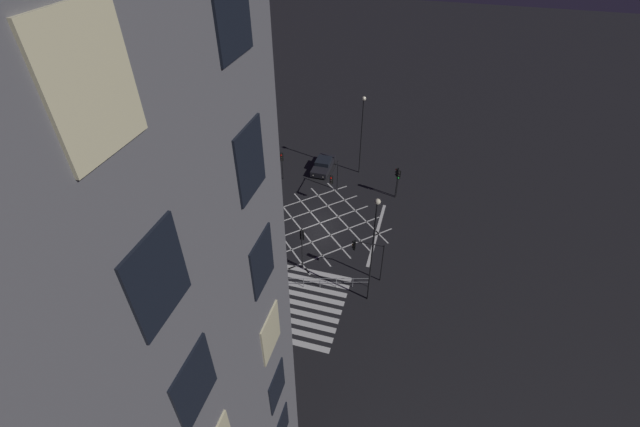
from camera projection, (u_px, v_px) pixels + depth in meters
The scene contains 15 objects.
ground_plane at pixel (320, 223), 42.41m from camera, with size 200.00×200.00×0.00m, color black.
road_markings at pixel (301, 273), 37.06m from camera, with size 14.07×21.07×0.01m.
traffic_light_ne_cross at pixel (398, 178), 44.37m from camera, with size 0.36×0.39×3.32m.
traffic_light_median_north at pixel (334, 177), 43.93m from camera, with size 0.36×3.06×3.72m.
traffic_light_sw_cross at pixel (232, 229), 37.25m from camera, with size 0.36×0.39×4.06m.
traffic_light_nw_cross at pixel (282, 161), 46.94m from camera, with size 0.36×0.39×3.45m.
traffic_light_se_main at pixel (367, 252), 34.87m from camera, with size 2.68×0.36×4.06m.
traffic_light_sw_main at pixel (227, 228), 37.62m from camera, with size 0.39×0.36×3.77m.
traffic_light_ne_main at pixel (397, 177), 44.19m from camera, with size 0.39×0.36×3.67m.
traffic_light_median_south at pixel (302, 241), 35.86m from camera, with size 0.36×0.39×4.19m.
street_lamp_east at pixel (373, 241), 30.90m from camera, with size 0.43×0.43×10.11m.
street_lamp_west at pixel (362, 125), 45.90m from camera, with size 0.45×0.45×9.24m.
street_tree_near at pixel (248, 126), 49.21m from camera, with size 3.93×3.93×6.41m.
waiting_car at pixel (323, 165), 49.76m from camera, with size 1.87×4.51×1.30m.
pedestrian_railing at pixel (320, 281), 35.44m from camera, with size 7.91×2.29×1.05m.
Camera 1 is at (8.95, -31.36, 27.13)m, focal length 24.00 mm.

